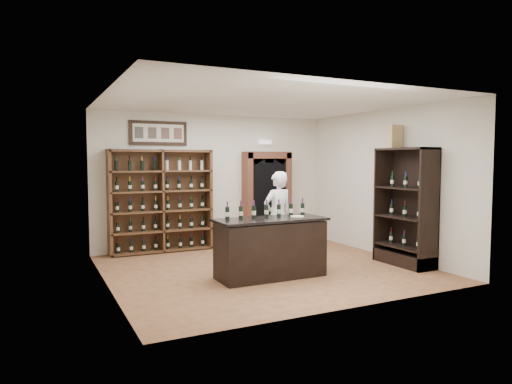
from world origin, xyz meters
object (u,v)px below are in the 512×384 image
tasting_counter (271,248)px  counter_bottle_0 (227,213)px  wine_crate (395,137)px  side_cabinet (406,225)px  shopkeeper (278,216)px  wine_shelf (161,201)px

tasting_counter → counter_bottle_0: counter_bottle_0 is taller
tasting_counter → wine_crate: (2.72, 0.04, 1.93)m
tasting_counter → side_cabinet: side_cabinet is taller
counter_bottle_0 → wine_crate: size_ratio=0.68×
tasting_counter → side_cabinet: (2.72, -0.30, 0.26)m
tasting_counter → shopkeeper: size_ratio=1.07×
tasting_counter → side_cabinet: bearing=-6.3°
wine_shelf → tasting_counter: wine_shelf is taller
side_cabinet → shopkeeper: bearing=145.0°
counter_bottle_0 → wine_shelf: bearing=97.8°
wine_shelf → shopkeeper: size_ratio=1.25×
tasting_counter → shopkeeper: 1.37m
tasting_counter → shopkeeper: (0.74, 1.09, 0.38)m
shopkeeper → wine_crate: wine_crate is taller
wine_shelf → tasting_counter: (1.10, -2.93, -0.61)m
wine_crate → wine_shelf: bearing=136.2°
wine_shelf → counter_bottle_0: bearing=-82.2°
counter_bottle_0 → wine_crate: bearing=-1.8°
tasting_counter → wine_shelf: bearing=110.6°
counter_bottle_0 → side_cabinet: bearing=-7.4°
side_cabinet → shopkeeper: 2.43m
wine_shelf → side_cabinet: size_ratio=1.00×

